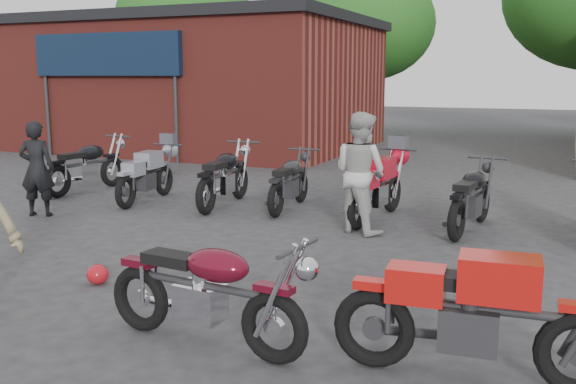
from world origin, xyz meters
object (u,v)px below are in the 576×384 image
at_px(row_bike_4, 377,183).
at_px(row_bike_5, 472,194).
at_px(row_bike_1, 146,172).
at_px(helmet, 98,274).
at_px(person_light, 360,173).
at_px(row_bike_3, 290,179).
at_px(row_bike_0, 87,163).
at_px(row_bike_2, 224,173).
at_px(person_dark, 37,169).
at_px(sportbike, 480,307).
at_px(vintage_motorcycle, 207,284).

xyz_separation_m(row_bike_4, row_bike_5, (1.57, -0.19, -0.03)).
bearing_deg(row_bike_1, helmet, -156.63).
xyz_separation_m(person_light, row_bike_3, (-1.68, 1.15, -0.37)).
relative_size(row_bike_0, row_bike_4, 0.99).
distance_m(helmet, row_bike_2, 4.72).
relative_size(person_light, row_bike_4, 0.87).
height_order(row_bike_2, row_bike_4, row_bike_2).
relative_size(person_dark, row_bike_1, 0.83).
bearing_deg(person_dark, helmet, 122.07).
bearing_deg(row_bike_5, row_bike_2, 94.51).
bearing_deg(row_bike_5, row_bike_4, 90.08).
height_order(row_bike_1, row_bike_4, row_bike_4).
bearing_deg(sportbike, helmet, 165.72).
height_order(vintage_motorcycle, helmet, vintage_motorcycle).
bearing_deg(person_dark, row_bike_4, 179.60).
relative_size(person_light, row_bike_3, 0.96).
bearing_deg(helmet, row_bike_1, 119.24).
bearing_deg(row_bike_1, person_dark, 146.48).
distance_m(row_bike_1, row_bike_3, 2.86).
bearing_deg(sportbike, person_light, 113.36).
distance_m(row_bike_0, row_bike_2, 3.38).
relative_size(row_bike_1, row_bike_5, 0.97).
relative_size(row_bike_2, row_bike_3, 1.10).
bearing_deg(row_bike_2, person_dark, 122.77).
bearing_deg(sportbike, vintage_motorcycle, -177.87).
relative_size(vintage_motorcycle, person_dark, 1.23).
bearing_deg(vintage_motorcycle, row_bike_5, 79.94).
distance_m(sportbike, row_bike_3, 6.88).
bearing_deg(person_dark, row_bike_2, -162.23).
height_order(person_dark, row_bike_3, person_dark).
xyz_separation_m(row_bike_2, row_bike_4, (2.92, 0.00, -0.00)).
height_order(row_bike_0, row_bike_4, row_bike_4).
bearing_deg(person_light, row_bike_3, -11.71).
height_order(helmet, row_bike_2, row_bike_2).
height_order(vintage_motorcycle, row_bike_5, row_bike_5).
distance_m(vintage_motorcycle, helmet, 2.37).
xyz_separation_m(helmet, row_bike_5, (3.62, 4.43, 0.48)).
bearing_deg(person_dark, row_bike_0, -90.33).
relative_size(person_light, row_bike_0, 0.88).
xyz_separation_m(person_light, row_bike_4, (0.02, 0.94, -0.31)).
bearing_deg(row_bike_0, person_dark, -155.26).
xyz_separation_m(sportbike, person_dark, (-7.80, 3.33, 0.20)).
xyz_separation_m(helmet, row_bike_2, (-0.87, 4.61, 0.51)).
height_order(row_bike_3, row_bike_5, row_bike_5).
bearing_deg(row_bike_0, row_bike_4, -87.34).
relative_size(helmet, row_bike_3, 0.13).
distance_m(person_dark, row_bike_0, 2.37).
distance_m(helmet, row_bike_3, 4.87).
bearing_deg(row_bike_1, row_bike_0, 71.59).
height_order(sportbike, row_bike_0, sportbike).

